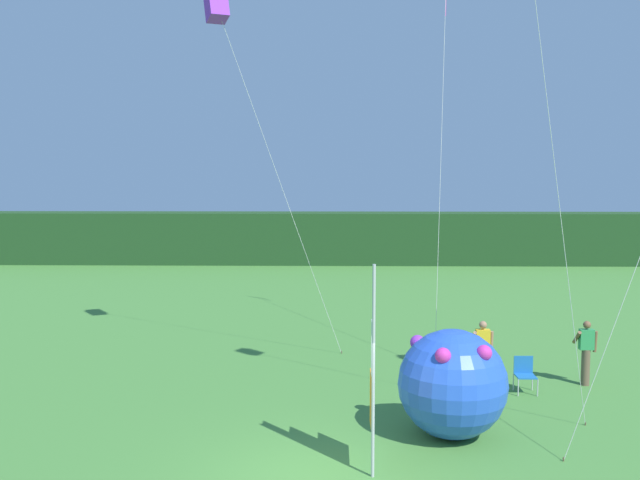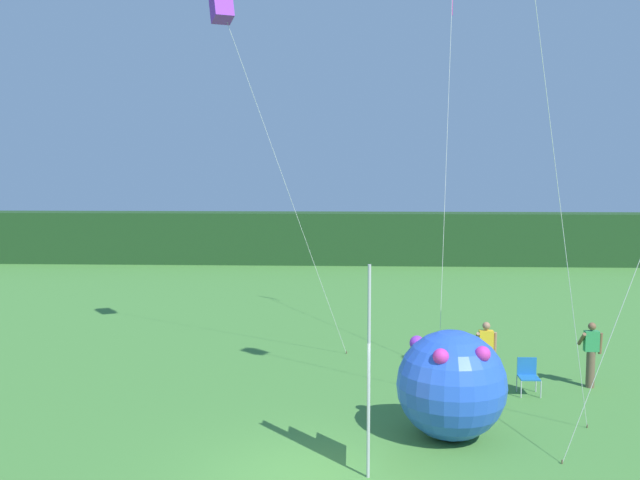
# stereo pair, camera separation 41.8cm
# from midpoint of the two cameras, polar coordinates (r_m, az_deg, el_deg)

# --- Properties ---
(ground_plane) EXTENTS (120.00, 120.00, 0.00)m
(ground_plane) POSITION_cam_midpoint_polar(r_m,az_deg,el_deg) (13.79, -1.35, -18.38)
(ground_plane) COLOR #478438
(distant_treeline) EXTENTS (80.00, 2.40, 3.03)m
(distant_treeline) POSITION_cam_midpoint_polar(r_m,az_deg,el_deg) (42.67, 0.35, 0.16)
(distant_treeline) COLOR #1E421E
(distant_treeline) RESTS_ON ground
(banner_flag) EXTENTS (0.06, 1.03, 3.93)m
(banner_flag) POSITION_cam_midpoint_polar(r_m,az_deg,el_deg) (13.50, 3.29, -10.41)
(banner_flag) COLOR #B7B7BC
(banner_flag) RESTS_ON ground
(person_near_banner) EXTENTS (0.55, 0.48, 1.70)m
(person_near_banner) POSITION_cam_midpoint_polar(r_m,az_deg,el_deg) (19.26, 12.15, -8.62)
(person_near_banner) COLOR black
(person_near_banner) RESTS_ON ground
(person_mid_field) EXTENTS (0.55, 0.48, 1.70)m
(person_mid_field) POSITION_cam_midpoint_polar(r_m,az_deg,el_deg) (20.01, 19.79, -8.29)
(person_mid_field) COLOR brown
(person_mid_field) RESTS_ON ground
(inflatable_balloon) EXTENTS (2.29, 2.29, 2.29)m
(inflatable_balloon) POSITION_cam_midpoint_polar(r_m,az_deg,el_deg) (15.50, 9.69, -11.17)
(inflatable_balloon) COLOR blue
(inflatable_balloon) RESTS_ON ground
(folding_chair) EXTENTS (0.51, 0.51, 0.89)m
(folding_chair) POSITION_cam_midpoint_polar(r_m,az_deg,el_deg) (19.06, 15.31, -10.07)
(folding_chair) COLOR #BCBCC1
(folding_chair) RESTS_ON ground
(kite_magenta_diamond_1) EXTENTS (0.94, 3.62, 11.89)m
(kite_magenta_diamond_1) POSITION_cam_midpoint_polar(r_m,az_deg,el_deg) (23.58, 9.39, 17.67)
(kite_magenta_diamond_1) COLOR brown
(kite_magenta_diamond_1) RESTS_ON ground
(kite_purple_box_3) EXTENTS (3.99, 1.27, 10.66)m
(kite_purple_box_3) POSITION_cam_midpoint_polar(r_m,az_deg,el_deg) (21.47, -8.76, 17.78)
(kite_purple_box_3) COLOR brown
(kite_purple_box_3) RESTS_ON ground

